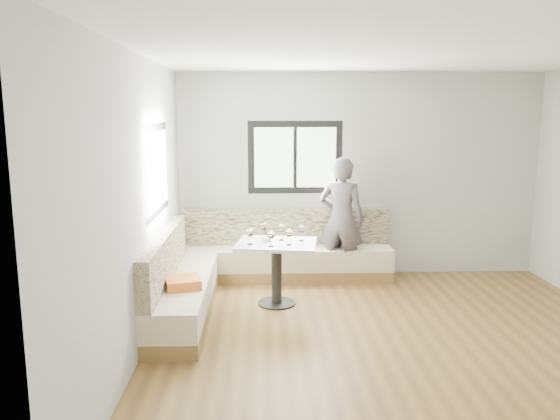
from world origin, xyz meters
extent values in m
cube|color=brown|center=(0.00, 0.00, 0.00)|extent=(5.00, 5.00, 0.01)
cube|color=white|center=(0.00, 0.00, 2.80)|extent=(5.00, 5.00, 0.01)
cube|color=#B7B7B2|center=(0.00, 2.50, 1.40)|extent=(5.00, 0.01, 2.80)
cube|color=#B7B7B2|center=(0.00, -2.50, 1.40)|extent=(5.00, 0.01, 2.80)
cube|color=#B7B7B2|center=(-2.50, 0.00, 1.40)|extent=(0.01, 5.00, 2.80)
cube|color=black|center=(-0.90, 2.49, 1.65)|extent=(1.30, 0.02, 1.00)
cube|color=black|center=(-2.49, 0.90, 1.65)|extent=(0.02, 1.30, 1.00)
cube|color=olive|center=(-1.05, 2.23, 0.08)|extent=(2.90, 0.55, 0.16)
cube|color=beige|center=(-1.05, 2.23, 0.30)|extent=(2.90, 0.55, 0.29)
cube|color=beige|center=(-1.05, 2.43, 0.70)|extent=(2.90, 0.14, 0.50)
cube|color=olive|center=(-2.23, 0.82, 0.08)|extent=(0.55, 2.25, 0.16)
cube|color=beige|center=(-2.23, 0.82, 0.30)|extent=(0.55, 2.25, 0.29)
cube|color=beige|center=(-2.43, 0.82, 0.70)|extent=(0.14, 2.25, 0.50)
cube|color=orange|center=(-2.19, 0.51, 0.50)|extent=(0.43, 0.43, 0.11)
cylinder|color=black|center=(-1.19, 1.23, 0.01)|extent=(0.45, 0.45, 0.02)
cylinder|color=black|center=(-1.19, 1.23, 0.36)|extent=(0.12, 0.12, 0.71)
cube|color=silver|center=(-1.19, 1.23, 0.73)|extent=(1.01, 0.83, 0.04)
imported|color=#524950|center=(-0.29, 2.15, 0.84)|extent=(0.72, 0.62, 1.69)
cylinder|color=white|center=(-1.30, 1.32, 0.78)|extent=(0.11, 0.11, 0.04)
sphere|color=black|center=(-1.28, 1.33, 0.79)|extent=(0.02, 0.02, 0.02)
sphere|color=black|center=(-1.31, 1.33, 0.79)|extent=(0.02, 0.02, 0.02)
sphere|color=black|center=(-1.30, 1.30, 0.79)|extent=(0.02, 0.02, 0.02)
cylinder|color=white|center=(-1.50, 1.14, 0.76)|extent=(0.07, 0.07, 0.01)
cylinder|color=white|center=(-1.50, 1.14, 0.80)|extent=(0.01, 0.01, 0.09)
ellipsoid|color=white|center=(-1.50, 1.14, 0.90)|extent=(0.09, 0.09, 0.11)
cylinder|color=#410507|center=(-1.50, 1.14, 0.88)|extent=(0.06, 0.06, 0.02)
cylinder|color=white|center=(-1.26, 1.03, 0.76)|extent=(0.07, 0.07, 0.01)
cylinder|color=white|center=(-1.26, 1.03, 0.80)|extent=(0.01, 0.01, 0.09)
ellipsoid|color=white|center=(-1.26, 1.03, 0.90)|extent=(0.09, 0.09, 0.11)
cylinder|color=#410507|center=(-1.26, 1.03, 0.88)|extent=(0.06, 0.06, 0.02)
cylinder|color=white|center=(-1.05, 1.09, 0.76)|extent=(0.07, 0.07, 0.01)
cylinder|color=white|center=(-1.05, 1.09, 0.80)|extent=(0.01, 0.01, 0.09)
ellipsoid|color=white|center=(-1.05, 1.09, 0.90)|extent=(0.09, 0.09, 0.11)
cylinder|color=#410507|center=(-1.05, 1.09, 0.88)|extent=(0.06, 0.06, 0.02)
cylinder|color=white|center=(-1.13, 1.34, 0.76)|extent=(0.07, 0.07, 0.01)
cylinder|color=white|center=(-1.13, 1.34, 0.80)|extent=(0.01, 0.01, 0.09)
ellipsoid|color=white|center=(-1.13, 1.34, 0.90)|extent=(0.09, 0.09, 0.11)
cylinder|color=#410507|center=(-1.13, 1.34, 0.88)|extent=(0.06, 0.06, 0.02)
cylinder|color=white|center=(-0.90, 1.30, 0.76)|extent=(0.07, 0.07, 0.01)
cylinder|color=white|center=(-0.90, 1.30, 0.80)|extent=(0.01, 0.01, 0.09)
ellipsoid|color=white|center=(-0.90, 1.30, 0.90)|extent=(0.09, 0.09, 0.11)
cylinder|color=#410507|center=(-0.90, 1.30, 0.88)|extent=(0.06, 0.06, 0.02)
cylinder|color=white|center=(-1.34, 1.46, 0.76)|extent=(0.07, 0.07, 0.01)
cylinder|color=white|center=(-1.34, 1.46, 0.80)|extent=(0.01, 0.01, 0.09)
ellipsoid|color=white|center=(-1.34, 1.46, 0.90)|extent=(0.09, 0.09, 0.11)
cylinder|color=#410507|center=(-1.34, 1.46, 0.88)|extent=(0.06, 0.06, 0.02)
camera|label=1|loc=(-1.35, -5.00, 2.25)|focal=35.00mm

